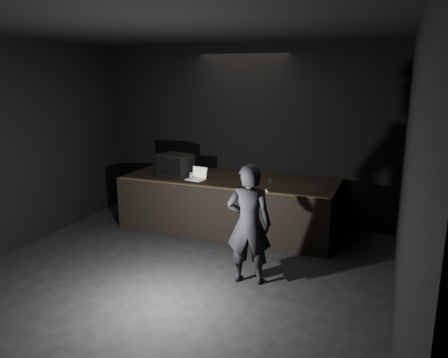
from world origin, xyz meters
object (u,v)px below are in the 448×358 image
stage_monitor (175,164)px  person (249,224)px  stage_riser (229,204)px  beer_can (191,176)px  laptop (197,176)px

stage_monitor → person: (2.13, -1.85, -0.34)m
stage_riser → stage_monitor: (-1.08, -0.10, 0.71)m
beer_can → stage_riser: bearing=32.0°
laptop → beer_can: size_ratio=2.42×
stage_monitor → stage_riser: bearing=16.3°
stage_riser → person: bearing=-61.9°
stage_monitor → beer_can: size_ratio=4.55×
laptop → person: (1.58, -1.67, -0.19)m
person → stage_monitor: bearing=-50.2°
stage_riser → beer_can: (-0.61, -0.38, 0.58)m
stage_riser → person: person is taller
beer_can → person: bearing=-43.5°
stage_monitor → person: bearing=-30.1°
stage_riser → laptop: 0.82m
beer_can → stage_monitor: bearing=149.3°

